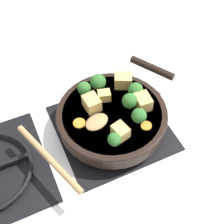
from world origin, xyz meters
The scene contains 17 objects.
ground_plane centered at (0.00, 0.00, 0.00)m, with size 2.40×2.40×0.00m, color white.
front_burner_grate centered at (0.00, 0.00, 0.01)m, with size 0.31×0.31×0.03m.
skillet_pan centered at (0.00, 0.00, 0.05)m, with size 0.34×0.40×0.05m.
wooden_spoon centered at (-0.05, 0.14, 0.08)m, with size 0.24×0.24×0.02m.
tofu_cube_center_large centered at (-0.02, -0.09, 0.10)m, with size 0.05×0.04×0.04m, color tan.
tofu_cube_near_handle centered at (0.04, 0.04, 0.10)m, with size 0.05×0.04×0.04m, color tan.
tofu_cube_east_chunk centered at (-0.08, 0.01, 0.09)m, with size 0.04×0.03×0.03m, color tan.
tofu_cube_west_chunk centered at (0.08, -0.07, 0.10)m, with size 0.05×0.04×0.04m, color tan.
tofu_cube_back_piece centered at (0.05, 0.00, 0.09)m, with size 0.04×0.03×0.03m, color tan.
broccoli_floret_near_spoon centered at (-0.06, -0.05, 0.10)m, with size 0.04×0.04×0.05m.
broccoli_floret_center_top centered at (0.09, 0.04, 0.10)m, with size 0.04×0.04×0.05m.
broccoli_floret_east_rim centered at (-0.01, -0.05, 0.10)m, with size 0.04×0.04×0.05m.
broccoli_floret_west_rim centered at (0.10, 0.00, 0.11)m, with size 0.05×0.05×0.05m.
broccoli_floret_north_edge centered at (0.02, -0.08, 0.10)m, with size 0.04×0.04×0.05m.
broccoli_floret_south_cluster centered at (-0.10, 0.04, 0.10)m, with size 0.04×0.04×0.04m.
carrot_slice_orange_thin centered at (-0.08, -0.06, 0.08)m, with size 0.03×0.03×0.01m, color orange.
carrot_slice_near_center centered at (0.00, 0.10, 0.08)m, with size 0.03×0.03×0.01m, color orange.
Camera 1 is at (-0.49, 0.22, 0.75)m, focal length 50.00 mm.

